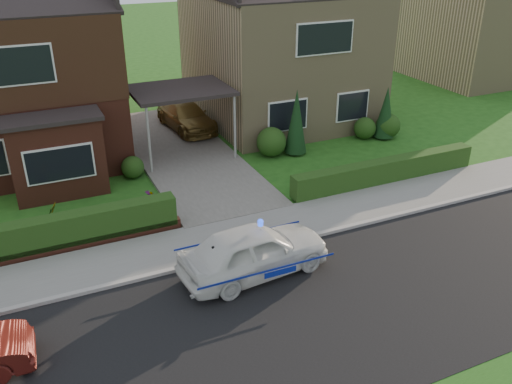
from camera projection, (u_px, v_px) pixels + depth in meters
ground at (322, 309)px, 13.21m from camera, size 120.00×120.00×0.00m
road at (322, 309)px, 13.21m from camera, size 60.00×6.00×0.02m
kerb at (268, 247)px, 15.67m from camera, size 60.00×0.16×0.12m
sidewalk at (253, 231)px, 16.53m from camera, size 60.00×2.00×0.10m
driveway at (184, 153)px, 22.16m from camera, size 3.80×12.00×0.12m
house_left at (10, 60)px, 20.73m from camera, size 7.50×9.53×7.25m
house_right at (279, 40)px, 25.18m from camera, size 7.50×8.06×7.25m
carport_link at (180, 91)px, 20.98m from camera, size 3.80×3.00×2.77m
dwarf_wall at (49, 250)px, 15.29m from camera, size 7.70×0.25×0.36m
hedge_left at (49, 253)px, 15.50m from camera, size 7.50×0.55×0.90m
hedge_right at (384, 183)px, 19.74m from camera, size 7.50×0.55×0.80m
shrub_left_mid at (89, 172)px, 19.02m from camera, size 1.32×1.32×1.32m
shrub_left_near at (133, 167)px, 19.97m from camera, size 0.84×0.84×0.84m
shrub_right_near at (271, 142)px, 21.81m from camera, size 1.20×1.20×1.20m
shrub_right_mid at (365, 128)px, 23.66m from camera, size 0.96×0.96×0.96m
shrub_right_far at (388, 126)px, 23.76m from camera, size 1.08×1.08×1.08m
conifer_a at (296, 124)px, 21.71m from camera, size 0.90×0.90×2.60m
conifer_b at (385, 114)px, 23.44m from camera, size 0.90×0.90×2.20m
neighbour_right at (474, 34)px, 32.58m from camera, size 6.50×7.00×5.20m
police_car at (254, 251)px, 14.30m from camera, size 3.76×4.23×1.56m
driveway_car at (186, 116)px, 24.47m from camera, size 2.05×4.21×1.18m
potted_plant_b at (52, 216)px, 16.61m from camera, size 0.60×0.59×0.84m
potted_plant_c at (151, 202)px, 17.50m from camera, size 0.53×0.53×0.77m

